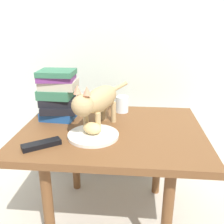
% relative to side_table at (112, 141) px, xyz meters
% --- Properties ---
extents(ground_plane, '(6.00, 6.00, 0.00)m').
position_rel_side_table_xyz_m(ground_plane, '(0.00, 0.00, -0.45)').
color(ground_plane, '#B2A899').
extents(side_table, '(0.82, 0.64, 0.51)m').
position_rel_side_table_xyz_m(side_table, '(0.00, 0.00, 0.00)').
color(side_table, brown).
rests_on(side_table, ground).
extents(plate, '(0.22, 0.22, 0.01)m').
position_rel_side_table_xyz_m(plate, '(-0.07, -0.09, 0.07)').
color(plate, silver).
rests_on(plate, side_table).
extents(bread_roll, '(0.10, 0.09, 0.05)m').
position_rel_side_table_xyz_m(bread_roll, '(-0.08, -0.09, 0.10)').
color(bread_roll, '#E0BC7A').
rests_on(bread_roll, plate).
extents(cat, '(0.21, 0.45, 0.23)m').
position_rel_side_table_xyz_m(cat, '(-0.06, -0.01, 0.20)').
color(cat, tan).
rests_on(cat, side_table).
extents(book_stack, '(0.18, 0.16, 0.24)m').
position_rel_side_table_xyz_m(book_stack, '(-0.27, 0.10, 0.19)').
color(book_stack, '#1E4C8C').
rests_on(book_stack, side_table).
extents(candle_jar, '(0.07, 0.07, 0.08)m').
position_rel_side_table_xyz_m(candle_jar, '(0.03, 0.23, 0.10)').
color(candle_jar, silver).
rests_on(candle_jar, side_table).
extents(tv_remote, '(0.15, 0.12, 0.02)m').
position_rel_side_table_xyz_m(tv_remote, '(-0.26, -0.20, 0.07)').
color(tv_remote, black).
rests_on(tv_remote, side_table).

